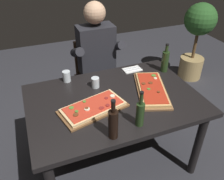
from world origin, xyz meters
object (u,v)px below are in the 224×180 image
object	(u,v)px
pizza_rectangular_front	(93,108)
tumbler_near_camera	(95,82)
oil_bottle_amber	(140,113)
wine_bottle_dark	(165,61)
vinegar_bottle_green	(113,123)
seated_diner	(98,59)
tumbler_far_side	(67,77)
pizza_rectangular_left	(152,89)
potted_plant_corner	(197,36)
dining_table	(114,107)
diner_chair	(95,74)

from	to	relation	value
pizza_rectangular_front	tumbler_near_camera	bearing A→B (deg)	68.86
oil_bottle_amber	tumbler_near_camera	distance (m)	0.60
wine_bottle_dark	vinegar_bottle_green	bearing A→B (deg)	-140.71
tumbler_near_camera	seated_diner	size ratio (longest dim) A/B	0.07
vinegar_bottle_green	seated_diner	bearing A→B (deg)	76.55
oil_bottle_amber	tumbler_far_side	xyz separation A→B (m)	(-0.35, 0.76, -0.06)
tumbler_far_side	seated_diner	bearing A→B (deg)	39.14
pizza_rectangular_left	oil_bottle_amber	distance (m)	0.46
oil_bottle_amber	potted_plant_corner	xyz separation A→B (m)	(1.64, 1.42, -0.18)
oil_bottle_amber	seated_diner	size ratio (longest dim) A/B	0.21
dining_table	tumbler_far_side	xyz separation A→B (m)	(-0.30, 0.41, 0.14)
pizza_rectangular_left	potted_plant_corner	bearing A→B (deg)	38.74
oil_bottle_amber	pizza_rectangular_front	bearing A→B (deg)	132.12
potted_plant_corner	vinegar_bottle_green	bearing A→B (deg)	-141.69
vinegar_bottle_green	tumbler_far_side	size ratio (longest dim) A/B	2.98
dining_table	diner_chair	distance (m)	0.88
pizza_rectangular_left	seated_diner	distance (m)	0.79
tumbler_far_side	pizza_rectangular_front	bearing A→B (deg)	-78.73
vinegar_bottle_green	diner_chair	size ratio (longest dim) A/B	0.34
dining_table	pizza_rectangular_left	size ratio (longest dim) A/B	2.32
pizza_rectangular_left	seated_diner	size ratio (longest dim) A/B	0.45
tumbler_near_camera	tumbler_far_side	bearing A→B (deg)	138.47
diner_chair	pizza_rectangular_left	bearing A→B (deg)	-74.99
potted_plant_corner	diner_chair	bearing A→B (deg)	-172.44
oil_bottle_amber	tumbler_far_side	distance (m)	0.84
oil_bottle_amber	diner_chair	size ratio (longest dim) A/B	0.32
pizza_rectangular_front	vinegar_bottle_green	size ratio (longest dim) A/B	1.86
vinegar_bottle_green	potted_plant_corner	distance (m)	2.37
oil_bottle_amber	tumbler_near_camera	xyz separation A→B (m)	(-0.14, 0.58, -0.06)
wine_bottle_dark	vinegar_bottle_green	size ratio (longest dim) A/B	0.94
wine_bottle_dark	tumbler_far_side	distance (m)	0.94
potted_plant_corner	dining_table	bearing A→B (deg)	-147.72
pizza_rectangular_front	pizza_rectangular_left	bearing A→B (deg)	6.59
wine_bottle_dark	tumbler_far_side	size ratio (longest dim) A/B	2.80
tumbler_far_side	diner_chair	size ratio (longest dim) A/B	0.12
vinegar_bottle_green	tumbler_near_camera	world-z (taller)	vinegar_bottle_green
pizza_rectangular_front	tumbler_far_side	bearing A→B (deg)	101.27
potted_plant_corner	tumbler_near_camera	bearing A→B (deg)	-154.50
tumbler_near_camera	seated_diner	world-z (taller)	seated_diner
pizza_rectangular_front	pizza_rectangular_left	world-z (taller)	same
tumbler_near_camera	seated_diner	distance (m)	0.55
potted_plant_corner	wine_bottle_dark	bearing A→B (deg)	-142.44
wine_bottle_dark	oil_bottle_amber	xyz separation A→B (m)	(-0.58, -0.61, -0.01)
pizza_rectangular_left	tumbler_far_side	bearing A→B (deg)	146.48
dining_table	vinegar_bottle_green	bearing A→B (deg)	-112.83
wine_bottle_dark	diner_chair	world-z (taller)	wine_bottle_dark
pizza_rectangular_front	pizza_rectangular_left	xyz separation A→B (m)	(0.54, 0.06, -0.00)
pizza_rectangular_left	vinegar_bottle_green	distance (m)	0.64
pizza_rectangular_front	seated_diner	bearing A→B (deg)	69.30
seated_diner	diner_chair	bearing A→B (deg)	90.00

